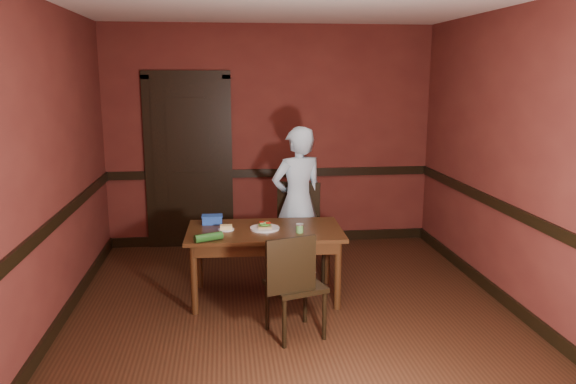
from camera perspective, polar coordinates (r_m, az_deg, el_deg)
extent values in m
cube|color=black|center=(5.12, 0.46, -12.40)|extent=(4.00, 4.50, 0.01)
cube|color=#57201A|center=(6.95, -1.81, 5.63)|extent=(4.00, 0.02, 2.70)
cube|color=#57201A|center=(2.56, 6.72, -5.30)|extent=(4.00, 0.02, 2.70)
cube|color=#57201A|center=(4.90, -23.40, 2.05)|extent=(0.02, 4.50, 2.70)
cube|color=#57201A|center=(5.35, 22.28, 2.88)|extent=(0.02, 4.50, 2.70)
cube|color=black|center=(7.00, -1.78, 1.95)|extent=(4.00, 0.03, 0.10)
cube|color=black|center=(4.99, -22.81, -3.04)|extent=(0.03, 4.50, 0.10)
cube|color=black|center=(5.43, 21.77, -1.81)|extent=(0.03, 4.50, 0.10)
cube|color=black|center=(7.19, -1.73, -4.66)|extent=(4.00, 0.03, 0.12)
cube|color=black|center=(5.25, -22.07, -11.94)|extent=(0.03, 4.50, 0.12)
cube|color=black|center=(5.67, 21.11, -10.08)|extent=(0.03, 4.50, 0.12)
cube|color=black|center=(6.94, -10.03, 2.74)|extent=(0.85, 0.04, 2.05)
cube|color=black|center=(7.00, -13.90, 2.65)|extent=(0.10, 0.06, 2.15)
cube|color=black|center=(6.95, -6.10, 2.86)|extent=(0.10, 0.06, 2.15)
cube|color=black|center=(6.88, -10.35, 11.64)|extent=(1.05, 0.06, 0.10)
cube|color=#351D0D|center=(5.38, -2.35, -7.28)|extent=(1.47, 0.86, 0.68)
imported|color=#A4C6D7|center=(5.88, 0.99, -1.02)|extent=(0.67, 0.54, 1.59)
cylinder|color=silver|center=(5.28, -2.38, -3.74)|extent=(0.28, 0.28, 0.01)
cube|color=tan|center=(5.27, -2.38, -3.56)|extent=(0.13, 0.12, 0.02)
ellipsoid|color=#387F24|center=(5.27, -2.38, -3.31)|extent=(0.12, 0.11, 0.03)
cylinder|color=red|center=(5.27, -2.68, -3.09)|extent=(0.05, 0.05, 0.01)
cylinder|color=red|center=(5.25, -2.03, -3.14)|extent=(0.05, 0.05, 0.01)
cylinder|color=#83B863|center=(5.23, -2.71, -3.22)|extent=(0.03, 0.03, 0.01)
cylinder|color=#83B863|center=(5.29, -2.12, -3.05)|extent=(0.03, 0.03, 0.01)
cylinder|color=#83B863|center=(5.26, -2.38, -3.13)|extent=(0.03, 0.03, 0.01)
cylinder|color=#599A48|center=(5.16, 1.19, -3.77)|extent=(0.07, 0.07, 0.07)
cylinder|color=beige|center=(5.15, 1.20, -3.33)|extent=(0.07, 0.07, 0.01)
cylinder|color=silver|center=(5.28, -6.30, -3.81)|extent=(0.15, 0.15, 0.01)
cube|color=#E1C775|center=(5.27, -6.31, -3.56)|extent=(0.11, 0.07, 0.04)
cube|color=blue|center=(5.51, -7.70, -2.84)|extent=(0.19, 0.13, 0.07)
cube|color=blue|center=(5.50, -7.72, -2.42)|extent=(0.20, 0.14, 0.01)
cylinder|color=#1E4D1A|center=(4.94, -8.08, -4.57)|extent=(0.26, 0.17, 0.07)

